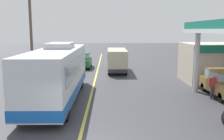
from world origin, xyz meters
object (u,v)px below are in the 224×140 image
pedestrian_near_pump (213,85)px  car_trailing_behind_bus (84,59)px  minibus_opposing_lane (117,58)px  coach_bus_main (58,74)px  car_at_pump (222,82)px

pedestrian_near_pump → car_trailing_behind_bus: size_ratio=0.40×
minibus_opposing_lane → car_trailing_behind_bus: bearing=143.0°
coach_bus_main → pedestrian_near_pump: bearing=0.4°
car_at_pump → pedestrian_near_pump: bearing=-143.2°
pedestrian_near_pump → car_trailing_behind_bus: (-9.90, 14.13, 0.08)m
minibus_opposing_lane → car_trailing_behind_bus: (-3.92, 2.95, -0.46)m
car_at_pump → pedestrian_near_pump: (-0.93, -0.70, -0.08)m
car_at_pump → minibus_opposing_lane: (-6.91, 10.49, 0.46)m
pedestrian_near_pump → car_trailing_behind_bus: 17.26m
pedestrian_near_pump → coach_bus_main: bearing=-179.6°
minibus_opposing_lane → pedestrian_near_pump: bearing=-61.9°
minibus_opposing_lane → pedestrian_near_pump: 12.69m
coach_bus_main → car_at_pump: size_ratio=2.63×
car_trailing_behind_bus → coach_bus_main: bearing=-91.2°
minibus_opposing_lane → car_trailing_behind_bus: size_ratio=1.46×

